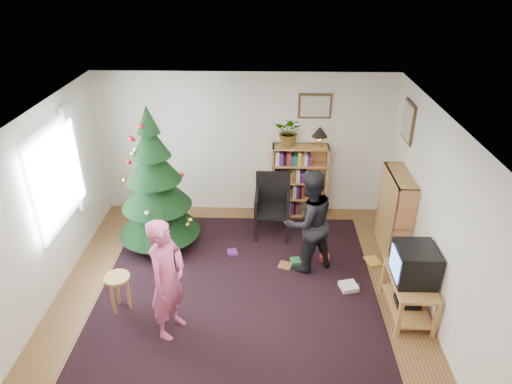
{
  "coord_description": "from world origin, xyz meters",
  "views": [
    {
      "loc": [
        0.39,
        -4.78,
        4.2
      ],
      "look_at": [
        0.22,
        1.06,
        1.1
      ],
      "focal_mm": 32.0,
      "sensor_mm": 36.0,
      "label": 1
    }
  ],
  "objects_px": {
    "picture_right": "(409,122)",
    "stool": "(118,284)",
    "table_lamp": "(320,133)",
    "tv_stand": "(409,293)",
    "potted_plant": "(290,132)",
    "christmas_tree": "(156,191)",
    "person_by_chair": "(309,222)",
    "person_standing": "(167,279)",
    "bookshelf_back": "(299,180)",
    "bookshelf_right": "(395,213)",
    "crt_tv": "(414,264)",
    "picture_back": "(315,106)",
    "armchair": "(272,202)"
  },
  "relations": [
    {
      "from": "christmas_tree",
      "to": "picture_back",
      "type": "bearing_deg",
      "value": 25.58
    },
    {
      "from": "potted_plant",
      "to": "table_lamp",
      "type": "relative_size",
      "value": 1.47
    },
    {
      "from": "bookshelf_back",
      "to": "crt_tv",
      "type": "height_order",
      "value": "bookshelf_back"
    },
    {
      "from": "christmas_tree",
      "to": "crt_tv",
      "type": "distance_m",
      "value": 3.83
    },
    {
      "from": "table_lamp",
      "to": "picture_right",
      "type": "bearing_deg",
      "value": -25.59
    },
    {
      "from": "crt_tv",
      "to": "potted_plant",
      "type": "bearing_deg",
      "value": 120.34
    },
    {
      "from": "bookshelf_back",
      "to": "armchair",
      "type": "relative_size",
      "value": 1.26
    },
    {
      "from": "tv_stand",
      "to": "potted_plant",
      "type": "xyz_separation_m",
      "value": [
        -1.48,
        2.52,
        1.23
      ]
    },
    {
      "from": "armchair",
      "to": "picture_back",
      "type": "bearing_deg",
      "value": 49.08
    },
    {
      "from": "christmas_tree",
      "to": "bookshelf_back",
      "type": "height_order",
      "value": "christmas_tree"
    },
    {
      "from": "person_standing",
      "to": "picture_back",
      "type": "bearing_deg",
      "value": -11.38
    },
    {
      "from": "stool",
      "to": "tv_stand",
      "type": "bearing_deg",
      "value": 0.83
    },
    {
      "from": "picture_back",
      "to": "person_by_chair",
      "type": "relative_size",
      "value": 0.35
    },
    {
      "from": "potted_plant",
      "to": "table_lamp",
      "type": "bearing_deg",
      "value": 0.0
    },
    {
      "from": "person_standing",
      "to": "potted_plant",
      "type": "height_order",
      "value": "potted_plant"
    },
    {
      "from": "picture_right",
      "to": "bookshelf_back",
      "type": "xyz_separation_m",
      "value": [
        -1.53,
        0.59,
        -1.29
      ]
    },
    {
      "from": "bookshelf_back",
      "to": "potted_plant",
      "type": "relative_size",
      "value": 2.55
    },
    {
      "from": "picture_back",
      "to": "potted_plant",
      "type": "height_order",
      "value": "picture_back"
    },
    {
      "from": "stool",
      "to": "armchair",
      "type": "bearing_deg",
      "value": 44.91
    },
    {
      "from": "potted_plant",
      "to": "bookshelf_right",
      "type": "bearing_deg",
      "value": -33.95
    },
    {
      "from": "potted_plant",
      "to": "crt_tv",
      "type": "bearing_deg",
      "value": -59.66
    },
    {
      "from": "picture_right",
      "to": "bookshelf_right",
      "type": "xyz_separation_m",
      "value": [
        -0.14,
        -0.49,
        -1.29
      ]
    },
    {
      "from": "bookshelf_back",
      "to": "christmas_tree",
      "type": "bearing_deg",
      "value": -155.17
    },
    {
      "from": "christmas_tree",
      "to": "person_by_chair",
      "type": "distance_m",
      "value": 2.36
    },
    {
      "from": "bookshelf_back",
      "to": "stool",
      "type": "relative_size",
      "value": 2.39
    },
    {
      "from": "picture_back",
      "to": "bookshelf_right",
      "type": "bearing_deg",
      "value": -45.48
    },
    {
      "from": "bookshelf_right",
      "to": "stool",
      "type": "distance_m",
      "value": 4.14
    },
    {
      "from": "picture_right",
      "to": "person_standing",
      "type": "distance_m",
      "value": 4.16
    },
    {
      "from": "stool",
      "to": "bookshelf_back",
      "type": "bearing_deg",
      "value": 46.36
    },
    {
      "from": "picture_back",
      "to": "table_lamp",
      "type": "height_order",
      "value": "picture_back"
    },
    {
      "from": "picture_right",
      "to": "stool",
      "type": "height_order",
      "value": "picture_right"
    },
    {
      "from": "picture_right",
      "to": "stool",
      "type": "xyz_separation_m",
      "value": [
        -3.98,
        -1.98,
        -1.53
      ]
    },
    {
      "from": "crt_tv",
      "to": "person_by_chair",
      "type": "height_order",
      "value": "person_by_chair"
    },
    {
      "from": "picture_right",
      "to": "armchair",
      "type": "relative_size",
      "value": 0.58
    },
    {
      "from": "stool",
      "to": "person_by_chair",
      "type": "distance_m",
      "value": 2.7
    },
    {
      "from": "christmas_tree",
      "to": "potted_plant",
      "type": "distance_m",
      "value": 2.38
    },
    {
      "from": "picture_right",
      "to": "tv_stand",
      "type": "distance_m",
      "value": 2.53
    },
    {
      "from": "christmas_tree",
      "to": "person_standing",
      "type": "height_order",
      "value": "christmas_tree"
    },
    {
      "from": "bookshelf_back",
      "to": "table_lamp",
      "type": "distance_m",
      "value": 0.92
    },
    {
      "from": "person_by_chair",
      "to": "table_lamp",
      "type": "distance_m",
      "value": 1.78
    },
    {
      "from": "picture_back",
      "to": "picture_right",
      "type": "bearing_deg",
      "value": -28.69
    },
    {
      "from": "person_standing",
      "to": "potted_plant",
      "type": "xyz_separation_m",
      "value": [
        1.51,
        2.92,
        0.76
      ]
    },
    {
      "from": "stool",
      "to": "crt_tv",
      "type": "bearing_deg",
      "value": 0.83
    },
    {
      "from": "bookshelf_back",
      "to": "bookshelf_right",
      "type": "bearing_deg",
      "value": -37.58
    },
    {
      "from": "crt_tv",
      "to": "picture_back",
      "type": "bearing_deg",
      "value": 111.91
    },
    {
      "from": "bookshelf_right",
      "to": "table_lamp",
      "type": "height_order",
      "value": "table_lamp"
    },
    {
      "from": "picture_right",
      "to": "stool",
      "type": "bearing_deg",
      "value": -153.55
    },
    {
      "from": "crt_tv",
      "to": "christmas_tree",
      "type": "bearing_deg",
      "value": 157.26
    },
    {
      "from": "table_lamp",
      "to": "tv_stand",
      "type": "bearing_deg",
      "value": -68.8
    },
    {
      "from": "potted_plant",
      "to": "table_lamp",
      "type": "xyz_separation_m",
      "value": [
        0.5,
        0.0,
        -0.02
      ]
    }
  ]
}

